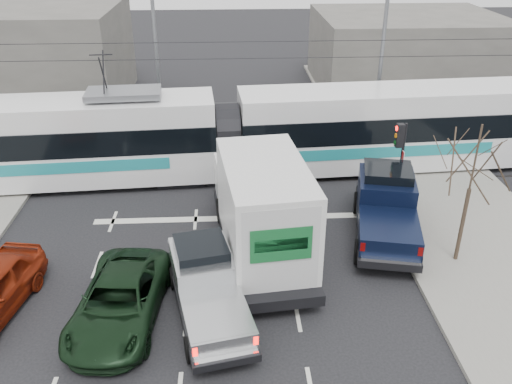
{
  "coord_description": "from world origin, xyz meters",
  "views": [
    {
      "loc": [
        -0.25,
        -12.99,
        10.96
      ],
      "look_at": [
        0.68,
        4.78,
        1.8
      ],
      "focal_mm": 38.0,
      "sensor_mm": 36.0,
      "label": 1
    }
  ],
  "objects_px": {
    "tram": "(226,134)",
    "silver_pickup": "(206,283)",
    "street_lamp_far": "(152,40)",
    "navy_pickup": "(386,206)",
    "street_lamp_near": "(379,46)",
    "green_car": "(119,301)",
    "box_truck": "(261,208)",
    "bare_tree": "(474,164)",
    "traffic_signal": "(400,148)"
  },
  "relations": [
    {
      "from": "tram",
      "to": "silver_pickup",
      "type": "relative_size",
      "value": 5.05
    },
    {
      "from": "street_lamp_far",
      "to": "navy_pickup",
      "type": "bearing_deg",
      "value": -49.47
    },
    {
      "from": "street_lamp_near",
      "to": "tram",
      "type": "xyz_separation_m",
      "value": [
        -7.72,
        -3.87,
        -3.06
      ]
    },
    {
      "from": "silver_pickup",
      "to": "green_car",
      "type": "relative_size",
      "value": 1.11
    },
    {
      "from": "street_lamp_far",
      "to": "box_truck",
      "type": "bearing_deg",
      "value": -68.49
    },
    {
      "from": "street_lamp_near",
      "to": "street_lamp_far",
      "type": "distance_m",
      "value": 11.67
    },
    {
      "from": "street_lamp_near",
      "to": "silver_pickup",
      "type": "height_order",
      "value": "street_lamp_near"
    },
    {
      "from": "bare_tree",
      "to": "box_truck",
      "type": "relative_size",
      "value": 0.63
    },
    {
      "from": "bare_tree",
      "to": "box_truck",
      "type": "bearing_deg",
      "value": 172.69
    },
    {
      "from": "street_lamp_far",
      "to": "bare_tree",
      "type": "bearing_deg",
      "value": -48.88
    },
    {
      "from": "bare_tree",
      "to": "tram",
      "type": "relative_size",
      "value": 0.18
    },
    {
      "from": "bare_tree",
      "to": "navy_pickup",
      "type": "distance_m",
      "value": 3.9
    },
    {
      "from": "bare_tree",
      "to": "street_lamp_far",
      "type": "xyz_separation_m",
      "value": [
        -11.79,
        13.5,
        1.32
      ]
    },
    {
      "from": "bare_tree",
      "to": "green_car",
      "type": "xyz_separation_m",
      "value": [
        -11.24,
        -2.47,
        -3.08
      ]
    },
    {
      "from": "bare_tree",
      "to": "street_lamp_far",
      "type": "bearing_deg",
      "value": 131.12
    },
    {
      "from": "traffic_signal",
      "to": "navy_pickup",
      "type": "xyz_separation_m",
      "value": [
        -0.9,
        -1.91,
        -1.55
      ]
    },
    {
      "from": "bare_tree",
      "to": "green_car",
      "type": "relative_size",
      "value": 0.98
    },
    {
      "from": "bare_tree",
      "to": "traffic_signal",
      "type": "height_order",
      "value": "bare_tree"
    },
    {
      "from": "navy_pickup",
      "to": "traffic_signal",
      "type": "bearing_deg",
      "value": 76.83
    },
    {
      "from": "bare_tree",
      "to": "box_truck",
      "type": "xyz_separation_m",
      "value": [
        -6.81,
        0.87,
        -1.9
      ]
    },
    {
      "from": "street_lamp_near",
      "to": "tram",
      "type": "height_order",
      "value": "street_lamp_near"
    },
    {
      "from": "navy_pickup",
      "to": "green_car",
      "type": "bearing_deg",
      "value": -141.82
    },
    {
      "from": "bare_tree",
      "to": "traffic_signal",
      "type": "xyz_separation_m",
      "value": [
        -1.13,
        4.0,
        -1.05
      ]
    },
    {
      "from": "street_lamp_far",
      "to": "box_truck",
      "type": "distance_m",
      "value": 13.95
    },
    {
      "from": "street_lamp_near",
      "to": "tram",
      "type": "bearing_deg",
      "value": -153.39
    },
    {
      "from": "traffic_signal",
      "to": "green_car",
      "type": "relative_size",
      "value": 0.71
    },
    {
      "from": "green_car",
      "to": "bare_tree",
      "type": "bearing_deg",
      "value": 17.96
    },
    {
      "from": "bare_tree",
      "to": "street_lamp_far",
      "type": "height_order",
      "value": "street_lamp_far"
    },
    {
      "from": "traffic_signal",
      "to": "box_truck",
      "type": "bearing_deg",
      "value": -151.19
    },
    {
      "from": "traffic_signal",
      "to": "navy_pickup",
      "type": "height_order",
      "value": "traffic_signal"
    },
    {
      "from": "tram",
      "to": "box_truck",
      "type": "distance_m",
      "value": 6.87
    },
    {
      "from": "silver_pickup",
      "to": "navy_pickup",
      "type": "distance_m",
      "value": 7.83
    },
    {
      "from": "tram",
      "to": "green_car",
      "type": "distance_m",
      "value": 10.69
    },
    {
      "from": "bare_tree",
      "to": "traffic_signal",
      "type": "bearing_deg",
      "value": 105.76
    },
    {
      "from": "silver_pickup",
      "to": "street_lamp_far",
      "type": "bearing_deg",
      "value": 89.22
    },
    {
      "from": "tram",
      "to": "box_truck",
      "type": "relative_size",
      "value": 3.61
    },
    {
      "from": "street_lamp_far",
      "to": "green_car",
      "type": "height_order",
      "value": "street_lamp_far"
    },
    {
      "from": "bare_tree",
      "to": "navy_pickup",
      "type": "relative_size",
      "value": 0.83
    },
    {
      "from": "traffic_signal",
      "to": "silver_pickup",
      "type": "bearing_deg",
      "value": -141.25
    },
    {
      "from": "green_car",
      "to": "street_lamp_near",
      "type": "bearing_deg",
      "value": 57.46
    },
    {
      "from": "street_lamp_far",
      "to": "tram",
      "type": "height_order",
      "value": "street_lamp_far"
    },
    {
      "from": "bare_tree",
      "to": "street_lamp_near",
      "type": "bearing_deg",
      "value": 91.42
    },
    {
      "from": "street_lamp_far",
      "to": "street_lamp_near",
      "type": "bearing_deg",
      "value": -9.87
    },
    {
      "from": "street_lamp_far",
      "to": "box_truck",
      "type": "height_order",
      "value": "street_lamp_far"
    },
    {
      "from": "street_lamp_near",
      "to": "traffic_signal",
      "type": "bearing_deg",
      "value": -96.41
    },
    {
      "from": "traffic_signal",
      "to": "street_lamp_far",
      "type": "xyz_separation_m",
      "value": [
        -10.66,
        9.5,
        2.37
      ]
    },
    {
      "from": "tram",
      "to": "green_car",
      "type": "height_order",
      "value": "tram"
    },
    {
      "from": "traffic_signal",
      "to": "box_truck",
      "type": "relative_size",
      "value": 0.46
    },
    {
      "from": "silver_pickup",
      "to": "navy_pickup",
      "type": "bearing_deg",
      "value": 19.8
    },
    {
      "from": "traffic_signal",
      "to": "street_lamp_far",
      "type": "relative_size",
      "value": 0.4
    }
  ]
}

